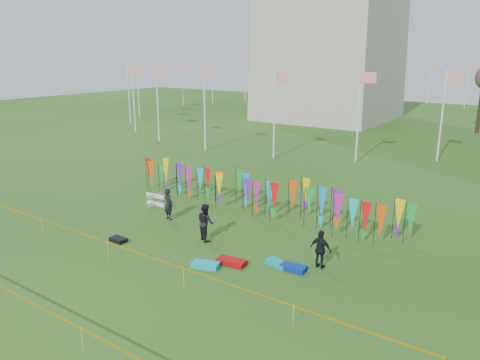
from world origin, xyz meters
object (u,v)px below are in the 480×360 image
Objects in this scene: kite_bag_blue at (293,268)px; kite_bag_black at (118,240)px; box_kite at (155,200)px; kite_bag_teal at (278,264)px; person_right at (321,249)px; person_left at (168,204)px; kite_bag_turquoise at (205,265)px; kite_bag_red at (231,262)px; person_mid at (205,222)px.

kite_bag_black is (-8.91, -2.29, -0.02)m from kite_bag_blue.
kite_bag_blue is at bearing -14.25° from box_kite.
kite_bag_teal is at bearing -179.61° from kite_bag_blue.
kite_bag_black is (-9.75, -3.21, -0.78)m from person_right.
kite_bag_teal is (8.10, 2.28, 0.00)m from kite_bag_black.
person_left reaches higher than kite_bag_teal.
kite_bag_turquoise is (5.73, -3.67, -0.80)m from person_left.
kite_bag_turquoise is (8.14, -4.95, -0.28)m from box_kite.
kite_bag_turquoise is at bearing 2.66° from kite_bag_black.
kite_bag_black is (0.19, -3.93, -0.82)m from person_left.
kite_bag_red is at bearing 34.52° from person_right.
kite_bag_red is (0.77, 0.92, 0.00)m from kite_bag_turquoise.
kite_bag_teal reaches higher than kite_bag_black.
kite_bag_black is at bearing -177.34° from kite_bag_turquoise.
person_mid is 1.72× the size of kite_bag_blue.
kite_bag_red is (8.91, -4.04, -0.28)m from box_kite.
kite_bag_red is at bearing -148.33° from kite_bag_teal.
box_kite is 11.88m from kite_bag_blue.
box_kite reaches higher than kite_bag_black.
box_kite is 0.60× the size of kite_bag_red.
kite_bag_red is 6.42m from kite_bag_black.
box_kite is 9.53m from kite_bag_turquoise.
kite_bag_turquoise is (-4.21, -2.96, -0.77)m from person_right.
kite_bag_black is (-5.54, -0.26, -0.02)m from kite_bag_turquoise.
kite_bag_blue is (3.37, 2.03, -0.00)m from kite_bag_turquoise.
person_mid is 2.18× the size of kite_bag_black.
kite_bag_blue reaches higher than kite_bag_black.
person_right reaches higher than kite_bag_blue.
kite_bag_red is 1.53× the size of kite_bag_black.
kite_bag_blue is 0.81m from kite_bag_teal.
person_right is at bearing 47.71° from kite_bag_blue.
kite_bag_blue is (5.41, -0.49, -0.85)m from person_mid.
kite_bag_blue is 1.01× the size of kite_bag_teal.
kite_bag_blue is 2.83m from kite_bag_red.
kite_bag_black is (-6.31, -1.17, -0.02)m from kite_bag_red.
kite_bag_blue is at bearing 14.40° from kite_bag_black.
kite_bag_red reaches higher than kite_bag_black.
kite_bag_teal is (1.79, 1.11, -0.02)m from kite_bag_red.
kite_bag_red reaches higher than kite_bag_blue.
kite_bag_blue reaches higher than kite_bag_teal.
person_left is at bearing 147.35° from kite_bag_turquoise.
person_mid reaches higher than kite_bag_teal.
person_mid is at bearing 38.45° from kite_bag_black.
box_kite is 11.10m from kite_bag_teal.
box_kite is at bearing 164.70° from kite_bag_teal.
kite_bag_blue is at bearing 23.16° from kite_bag_red.
person_mid reaches higher than person_right.
box_kite is at bearing 116.56° from kite_bag_black.
box_kite is at bearing 165.75° from kite_bag_blue.
box_kite is at bearing 148.69° from kite_bag_turquoise.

